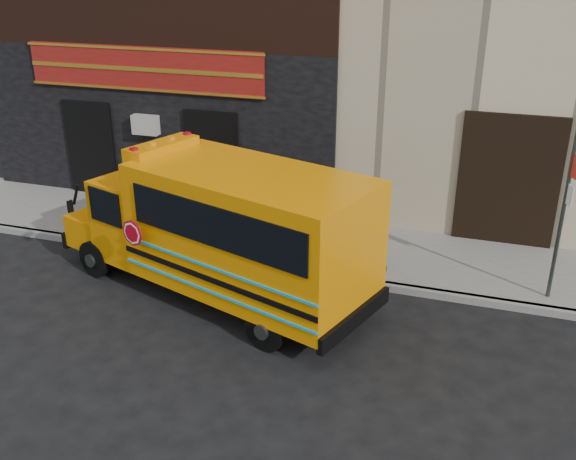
# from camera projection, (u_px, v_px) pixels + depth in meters

# --- Properties ---
(ground) EXTENTS (120.00, 120.00, 0.00)m
(ground) POSITION_uv_depth(u_px,v_px,m) (256.00, 341.00, 11.38)
(ground) COLOR black
(ground) RESTS_ON ground
(curb) EXTENTS (40.00, 0.20, 0.15)m
(curb) POSITION_uv_depth(u_px,v_px,m) (299.00, 273.00, 13.62)
(curb) COLOR gray
(curb) RESTS_ON ground
(sidewalk) EXTENTS (40.00, 3.00, 0.15)m
(sidewalk) POSITION_uv_depth(u_px,v_px,m) (318.00, 245.00, 14.92)
(sidewalk) COLOR #65635E
(sidewalk) RESTS_ON ground
(school_bus) EXTENTS (7.22, 4.19, 2.92)m
(school_bus) POSITION_uv_depth(u_px,v_px,m) (224.00, 227.00, 12.25)
(school_bus) COLOR black
(school_bus) RESTS_ON ground
(sign_pole) EXTENTS (0.14, 0.29, 3.51)m
(sign_pole) POSITION_uv_depth(u_px,v_px,m) (563.00, 213.00, 11.84)
(sign_pole) COLOR #383E39
(sign_pole) RESTS_ON ground
(bicycle) EXTENTS (1.82, 1.07, 1.06)m
(bicycle) POSITION_uv_depth(u_px,v_px,m) (245.00, 284.00, 12.21)
(bicycle) COLOR black
(bicycle) RESTS_ON ground
(cyclist) EXTENTS (0.64, 0.78, 1.83)m
(cyclist) POSITION_uv_depth(u_px,v_px,m) (248.00, 266.00, 12.05)
(cyclist) COLOR black
(cyclist) RESTS_ON ground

